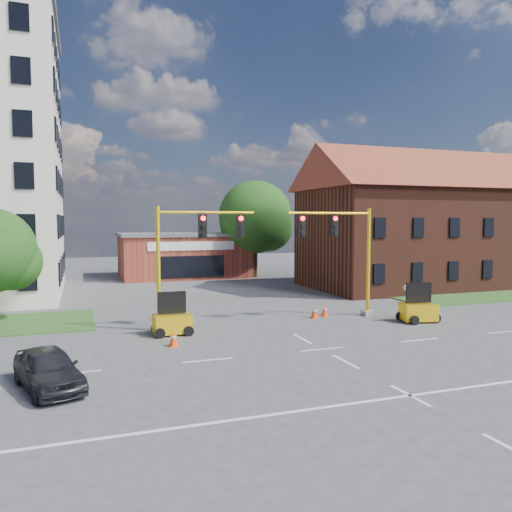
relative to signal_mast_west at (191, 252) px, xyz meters
name	(u,v)px	position (x,y,z in m)	size (l,w,h in m)	color
ground	(322,349)	(4.36, -6.00, -3.92)	(120.00, 120.00, 0.00)	#434345
grass_verge_ne	(490,297)	(22.36, 3.00, -3.88)	(14.00, 4.00, 0.08)	#2C521F
lane_markings	(359,369)	(4.36, -9.00, -3.91)	(60.00, 36.00, 0.01)	silver
brick_shop	(183,255)	(4.36, 23.99, -1.76)	(12.40, 8.40, 4.30)	maroon
townhouse_row	(428,216)	(22.36, 10.00, 2.01)	(21.00, 11.00, 11.50)	#4C2216
tree_large	(258,219)	(11.22, 21.08, 1.71)	(7.45, 7.09, 9.42)	#3A2115
signal_mast_west	(191,252)	(0.00, 0.00, 0.00)	(5.30, 0.60, 6.20)	gray
signal_mast_east	(343,248)	(8.71, 0.00, 0.00)	(5.30, 0.60, 6.20)	gray
trailer_west	(172,322)	(-1.18, -1.08, -3.30)	(1.78, 1.22, 1.99)	yellow
trailer_east	(418,310)	(11.94, -2.51, -3.28)	(2.03, 1.59, 2.05)	yellow
cone_a	(174,339)	(-1.53, -3.39, -3.58)	(0.40, 0.40, 0.70)	#F9410D
cone_b	(166,320)	(-1.15, 0.91, -3.58)	(0.40, 0.40, 0.70)	#F9410D
cone_c	(315,312)	(7.12, 0.35, -3.58)	(0.40, 0.40, 0.70)	#F9410D
cone_d	(325,310)	(7.89, 0.60, -3.58)	(0.40, 0.40, 0.70)	#F9410D
pickup_white	(382,284)	(15.56, 6.38, -3.09)	(2.74, 5.95, 1.65)	silver
sedan_dark	(48,368)	(-6.35, -7.52, -3.24)	(1.60, 3.97, 1.35)	#222227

